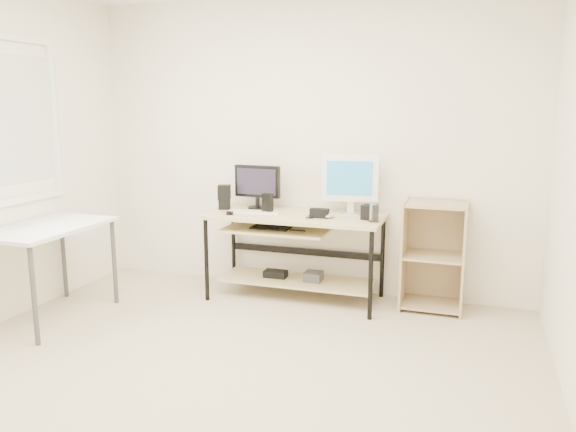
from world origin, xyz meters
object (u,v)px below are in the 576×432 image
at_px(audio_controller, 268,203).
at_px(shelf_unit, 434,255).
at_px(desk, 293,238).
at_px(black_monitor, 257,184).
at_px(side_table, 47,236).
at_px(white_imac, 350,179).

bearing_deg(audio_controller, shelf_unit, 19.90).
distance_m(desk, black_monitor, 0.60).
bearing_deg(side_table, black_monitor, 43.35).
distance_m(shelf_unit, white_imac, 0.93).
distance_m(side_table, white_imac, 2.47).
bearing_deg(black_monitor, audio_controller, -41.99).
bearing_deg(black_monitor, side_table, -133.04).
relative_size(shelf_unit, white_imac, 1.75).
height_order(desk, audio_controller, audio_controller).
xyz_separation_m(desk, white_imac, (0.46, 0.17, 0.51)).
relative_size(desk, audio_controller, 8.75).
xyz_separation_m(side_table, black_monitor, (1.28, 1.20, 0.30)).
height_order(desk, black_monitor, black_monitor).
relative_size(side_table, shelf_unit, 1.11).
height_order(black_monitor, audio_controller, black_monitor).
height_order(side_table, audio_controller, audio_controller).
relative_size(desk, white_imac, 2.92).
distance_m(desk, shelf_unit, 1.19).
bearing_deg(white_imac, desk, -166.91).
xyz_separation_m(black_monitor, white_imac, (0.83, 0.03, 0.07)).
relative_size(side_table, white_imac, 1.95).
bearing_deg(shelf_unit, side_table, -156.67).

